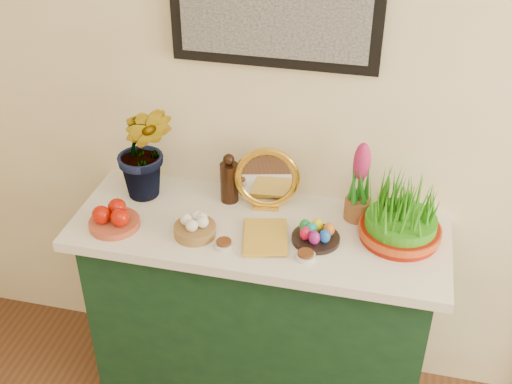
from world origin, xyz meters
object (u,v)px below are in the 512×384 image
book (243,237)px  mirror (267,179)px  hyacinth_green (143,135)px  sideboard (259,316)px  wheatgrass_sabzeh (402,214)px

book → mirror: bearing=68.6°
hyacinth_green → sideboard: bearing=-16.0°
mirror → book: (-0.04, -0.23, -0.11)m
mirror → wheatgrass_sabzeh: 0.52m
sideboard → book: book is taller
hyacinth_green → book: (0.43, -0.20, -0.26)m
sideboard → mirror: mirror is taller
wheatgrass_sabzeh → hyacinth_green: bearing=176.8°
book → wheatgrass_sabzeh: wheatgrass_sabzeh is taller
sideboard → wheatgrass_sabzeh: size_ratio=4.39×
sideboard → mirror: bearing=90.0°
mirror → book: 0.26m
hyacinth_green → mirror: size_ratio=2.11×
sideboard → book: size_ratio=6.16×
hyacinth_green → book: size_ratio=2.57×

